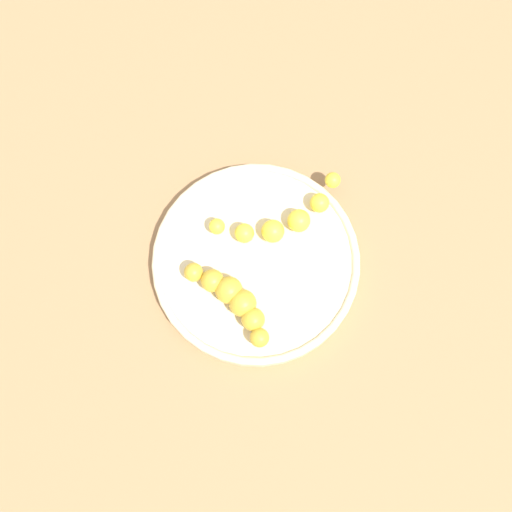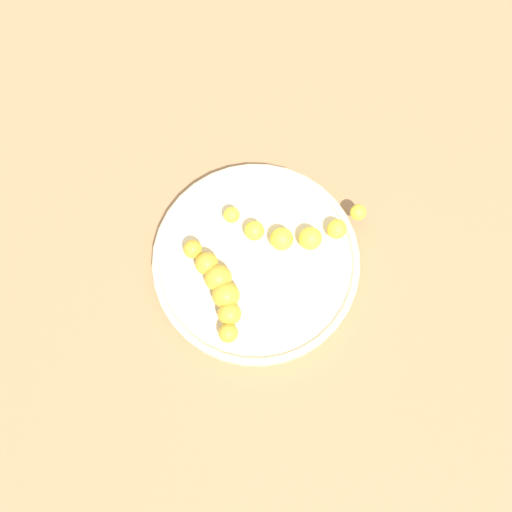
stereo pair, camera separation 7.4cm
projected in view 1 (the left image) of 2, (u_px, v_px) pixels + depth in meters
ground_plane at (256, 264)px, 0.78m from camera, size 2.40×2.40×0.00m
fruit_bowl at (256, 262)px, 0.77m from camera, size 0.26×0.26×0.02m
banana_yellow at (283, 219)px, 0.76m from camera, size 0.17×0.07×0.03m
banana_spotted at (233, 299)px, 0.73m from camera, size 0.08×0.11×0.03m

